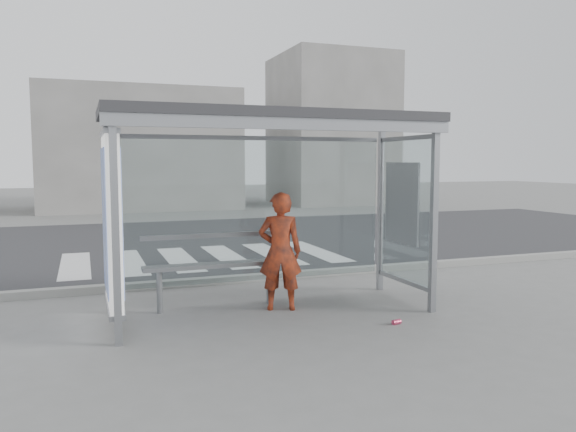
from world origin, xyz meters
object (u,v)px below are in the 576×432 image
at_px(bus_shelter, 243,162).
at_px(soda_can, 396,322).
at_px(person, 280,251).
at_px(bench, 215,265).

bearing_deg(bus_shelter, soda_can, -34.39).
height_order(bus_shelter, person, bus_shelter).
height_order(bench, soda_can, bench).
height_order(person, bench, person).
relative_size(bench, soda_can, 17.39).
bearing_deg(person, bench, -8.40).
distance_m(person, bench, 0.91).
xyz_separation_m(bench, soda_can, (1.90, -1.55, -0.56)).
distance_m(bus_shelter, person, 1.30).
relative_size(bus_shelter, soda_can, 37.92).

